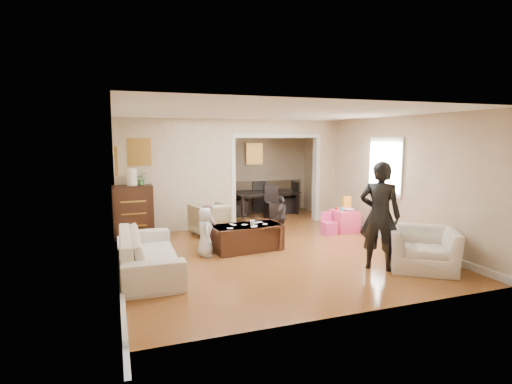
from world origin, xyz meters
name	(u,v)px	position (x,y,z in m)	size (l,w,h in m)	color
floor	(259,244)	(0.00, 0.00, 0.00)	(7.00, 7.00, 0.00)	#9F6129
partition_left	(177,175)	(-1.38, 1.80, 1.30)	(2.75, 0.18, 2.60)	beige
partition_right	(324,171)	(2.48, 1.80, 1.30)	(0.55, 0.18, 2.60)	beige
partition_header	(276,127)	(1.10, 1.80, 2.42)	(2.22, 0.18, 0.35)	beige
window_pane	(386,167)	(2.73, -0.40, 1.55)	(0.03, 0.95, 1.10)	white
framed_art_partition	(139,152)	(-2.20, 1.70, 1.85)	(0.45, 0.03, 0.55)	brown
framed_art_sofa_wall	(116,160)	(-2.71, -0.60, 1.80)	(0.03, 0.55, 0.40)	brown
framed_art_alcove	(254,154)	(1.10, 3.44, 1.70)	(0.45, 0.03, 0.55)	brown
sofa	(149,252)	(-2.28, -1.03, 0.33)	(2.27, 0.89, 0.66)	beige
armchair_back	(210,219)	(-0.77, 1.15, 0.35)	(0.75, 0.77, 0.70)	tan
armchair_front	(422,249)	(2.00, -2.39, 0.34)	(1.05, 0.92, 0.69)	beige
dresser	(133,212)	(-2.39, 1.39, 0.57)	(0.83, 0.47, 1.15)	black
table_lamp	(132,177)	(-2.39, 1.39, 1.33)	(0.22, 0.22, 0.36)	#FFF0CF
potted_plant	(142,179)	(-2.19, 1.39, 1.28)	(0.25, 0.21, 0.27)	#35672E
coffee_table	(247,237)	(-0.38, -0.33, 0.25)	(1.31, 0.66, 0.49)	#3D1C13
coffee_cup	(252,223)	(-0.28, -0.38, 0.54)	(0.10, 0.10, 0.10)	white
play_table	(344,221)	(2.21, 0.35, 0.25)	(0.53, 0.53, 0.51)	#FF437B
cereal_box	(347,203)	(2.33, 0.45, 0.66)	(0.20, 0.07, 0.30)	yellow
cyan_cup	(342,209)	(2.11, 0.30, 0.55)	(0.08, 0.08, 0.08)	#27AFC4
toy_block	(337,208)	(2.09, 0.47, 0.53)	(0.08, 0.06, 0.05)	red
play_bowl	(349,210)	(2.26, 0.23, 0.53)	(0.20, 0.20, 0.05)	white
dining_table	(265,203)	(1.24, 2.94, 0.32)	(1.83, 1.02, 0.64)	black
adult_person	(380,216)	(1.32, -2.14, 0.90)	(0.66, 0.43, 1.80)	black
child_kneel_a	(205,232)	(-1.23, -0.48, 0.45)	(0.44, 0.29, 0.91)	silver
child_kneel_b	(208,227)	(-1.08, -0.03, 0.44)	(0.43, 0.34, 0.89)	#C77C8A
child_toddler	(281,216)	(0.67, 0.42, 0.45)	(0.53, 0.22, 0.90)	black
craft_papers	(248,225)	(-0.36, -0.34, 0.49)	(0.85, 0.45, 0.00)	white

